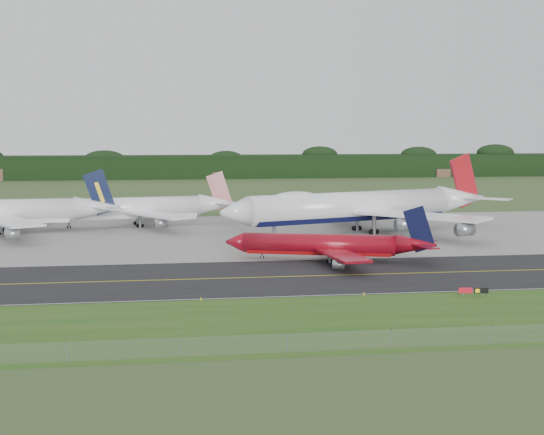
{
  "coord_description": "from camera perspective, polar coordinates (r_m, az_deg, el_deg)",
  "views": [
    {
      "loc": [
        -31.3,
        -129.39,
        24.64
      ],
      "look_at": [
        -9.75,
        22.0,
        7.21
      ],
      "focal_mm": 50.0,
      "sensor_mm": 36.0,
      "label": 1
    }
  ],
  "objects": [
    {
      "name": "perimeter_fence",
      "position": [
        90.32,
        12.63,
        -8.76
      ],
      "size": [
        320.0,
        0.1,
        320.0
      ],
      "color": "slate",
      "rests_on": "ground"
    },
    {
      "name": "horizon_treeline",
      "position": [
        404.82,
        -3.67,
        3.78
      ],
      "size": [
        700.0,
        25.0,
        12.0
      ],
      "color": "black",
      "rests_on": "ground"
    },
    {
      "name": "taxiway_centreline",
      "position": [
        131.56,
        5.83,
        -4.31
      ],
      "size": [
        400.0,
        0.4,
        0.0
      ],
      "primitive_type": "cube",
      "color": "gold",
      "rests_on": "taxiway"
    },
    {
      "name": "edge_marker_left",
      "position": [
        111.7,
        -5.37,
        -6.14
      ],
      "size": [
        0.16,
        0.16,
        0.5
      ],
      "primitive_type": "cylinder",
      "color": "yellow",
      "rests_on": "ground"
    },
    {
      "name": "grass_verge",
      "position": [
        102.45,
        10.03,
        -7.51
      ],
      "size": [
        400.0,
        30.0,
        0.01
      ],
      "primitive_type": "cube",
      "color": "#255118",
      "rests_on": "ground"
    },
    {
      "name": "ground",
      "position": [
        135.38,
        5.42,
        -4.01
      ],
      "size": [
        600.0,
        600.0,
        0.0
      ],
      "primitive_type": "plane",
      "color": "#3F5527",
      "rests_on": "ground"
    },
    {
      "name": "jet_red_737",
      "position": [
        144.99,
        4.42,
        -2.09
      ],
      "size": [
        39.61,
        31.51,
        10.91
      ],
      "color": "maroon",
      "rests_on": "ground"
    },
    {
      "name": "edge_marker_center",
      "position": [
        115.42,
        6.93,
        -5.74
      ],
      "size": [
        0.16,
        0.16,
        0.5
      ],
      "primitive_type": "cylinder",
      "color": "yellow",
      "rests_on": "ground"
    },
    {
      "name": "taxiway_edge_line",
      "position": [
        116.88,
        7.66,
        -5.71
      ],
      "size": [
        400.0,
        0.25,
        0.0
      ],
      "primitive_type": "cube",
      "color": "silver",
      "rests_on": "taxiway"
    },
    {
      "name": "apron",
      "position": [
        184.74,
        1.73,
        -1.16
      ],
      "size": [
        400.0,
        78.0,
        0.01
      ],
      "primitive_type": "cube",
      "color": "gray",
      "rests_on": "ground"
    },
    {
      "name": "jet_ba_747",
      "position": [
        185.28,
        6.64,
        0.83
      ],
      "size": [
        73.72,
        59.52,
        19.01
      ],
      "color": "white",
      "rests_on": "ground"
    },
    {
      "name": "taxiway",
      "position": [
        131.56,
        5.83,
        -4.32
      ],
      "size": [
        400.0,
        32.0,
        0.02
      ],
      "primitive_type": "cube",
      "color": "black",
      "rests_on": "ground"
    },
    {
      "name": "taxiway_sign",
      "position": [
        117.12,
        14.93,
        -5.35
      ],
      "size": [
        4.35,
        0.97,
        1.46
      ],
      "color": "slate",
      "rests_on": "ground"
    },
    {
      "name": "jet_star_tail",
      "position": [
        200.13,
        -10.09,
        0.68
      ],
      "size": [
        53.35,
        44.18,
        14.09
      ],
      "color": "white",
      "rests_on": "ground"
    }
  ]
}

